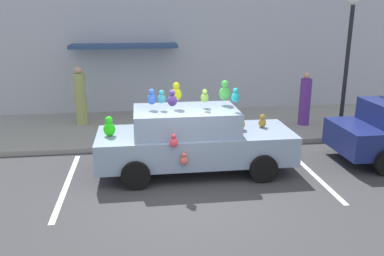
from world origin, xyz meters
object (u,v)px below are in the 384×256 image
(teddy_bear_on_sidewalk, at_px, (213,125))
(street_lamp_post, at_px, (348,51))
(plush_covered_car, at_px, (193,139))
(pedestrian_walking_past, at_px, (80,98))
(pedestrian_near_shopfront, at_px, (305,101))

(teddy_bear_on_sidewalk, bearing_deg, street_lamp_post, -0.32)
(plush_covered_car, distance_m, pedestrian_walking_past, 5.12)
(street_lamp_post, bearing_deg, teddy_bear_on_sidewalk, 179.68)
(plush_covered_car, relative_size, street_lamp_post, 1.15)
(pedestrian_walking_past, bearing_deg, teddy_bear_on_sidewalk, -26.21)
(teddy_bear_on_sidewalk, xyz_separation_m, street_lamp_post, (3.92, -0.02, 2.09))
(plush_covered_car, relative_size, pedestrian_near_shopfront, 2.71)
(teddy_bear_on_sidewalk, height_order, street_lamp_post, street_lamp_post)
(plush_covered_car, bearing_deg, pedestrian_walking_past, 127.08)
(pedestrian_walking_past, bearing_deg, pedestrian_near_shopfront, -8.06)
(pedestrian_near_shopfront, bearing_deg, teddy_bear_on_sidewalk, -163.32)
(plush_covered_car, distance_m, pedestrian_near_shopfront, 5.09)
(plush_covered_car, distance_m, street_lamp_post, 5.55)
(plush_covered_car, xyz_separation_m, street_lamp_post, (4.81, 2.10, 1.78))
(street_lamp_post, relative_size, pedestrian_walking_past, 2.14)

